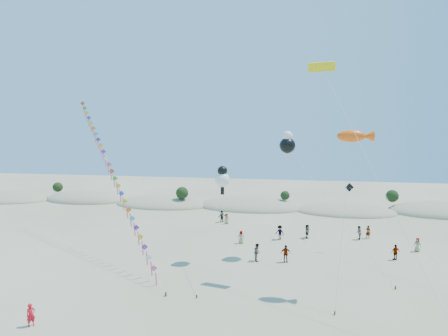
{
  "coord_description": "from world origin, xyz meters",
  "views": [
    {
      "loc": [
        6.17,
        -19.7,
        14.37
      ],
      "look_at": [
        0.49,
        14.0,
        10.48
      ],
      "focal_mm": 30.0,
      "sensor_mm": 36.0,
      "label": 1
    }
  ],
  "objects_px": {
    "kite_train": "(111,170)",
    "flyer_foreground": "(31,315)",
    "parafoil_kite": "(323,70)",
    "fish_kite": "(355,136)"
  },
  "relations": [
    {
      "from": "kite_train",
      "to": "parafoil_kite",
      "type": "relative_size",
      "value": 1.0
    },
    {
      "from": "parafoil_kite",
      "to": "flyer_foreground",
      "type": "height_order",
      "value": "parafoil_kite"
    },
    {
      "from": "parafoil_kite",
      "to": "flyer_foreground",
      "type": "xyz_separation_m",
      "value": [
        -21.07,
        -13.29,
        -18.57
      ]
    },
    {
      "from": "fish_kite",
      "to": "flyer_foreground",
      "type": "bearing_deg",
      "value": -156.8
    },
    {
      "from": "kite_train",
      "to": "fish_kite",
      "type": "xyz_separation_m",
      "value": [
        25.5,
        -6.86,
        4.13
      ]
    },
    {
      "from": "kite_train",
      "to": "fish_kite",
      "type": "distance_m",
      "value": 26.72
    },
    {
      "from": "kite_train",
      "to": "flyer_foreground",
      "type": "xyz_separation_m",
      "value": [
        1.92,
        -16.96,
        -8.49
      ]
    },
    {
      "from": "kite_train",
      "to": "fish_kite",
      "type": "height_order",
      "value": "kite_train"
    },
    {
      "from": "fish_kite",
      "to": "parafoil_kite",
      "type": "bearing_deg",
      "value": 128.11
    },
    {
      "from": "fish_kite",
      "to": "parafoil_kite",
      "type": "height_order",
      "value": "parafoil_kite"
    }
  ]
}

